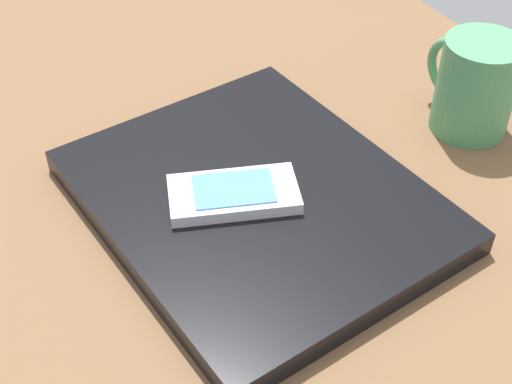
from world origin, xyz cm
name	(u,v)px	position (x,y,z in cm)	size (l,w,h in cm)	color
desk_surface	(226,233)	(0.00, 0.00, 1.50)	(120.00, 80.00, 3.00)	brown
laptop_closed	(256,200)	(-0.03, -2.92, 4.07)	(30.20, 24.94, 2.14)	black
cell_phone_on_laptop	(234,194)	(-0.01, -0.82, 5.71)	(8.88, 11.88, 1.21)	silver
coffee_mug	(477,88)	(-0.20, -26.76, 7.69)	(10.85, 7.38, 9.38)	#4C9360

